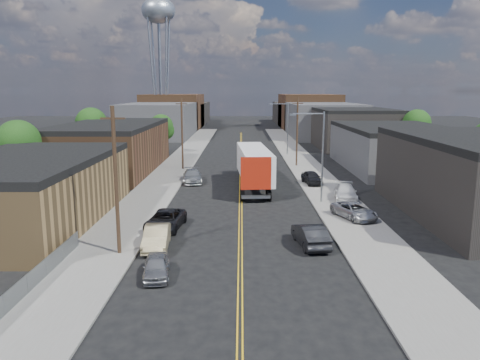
{
  "coord_description": "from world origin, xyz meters",
  "views": [
    {
      "loc": [
        0.06,
        -20.18,
        10.92
      ],
      "look_at": [
        -0.06,
        24.04,
        2.5
      ],
      "focal_mm": 35.0,
      "sensor_mm": 36.0,
      "label": 1
    }
  ],
  "objects_px": {
    "car_left_d": "(192,176)",
    "car_right_lot_a": "(354,211)",
    "car_left_a": "(156,267)",
    "car_ahead_truck": "(260,157)",
    "water_tower": "(158,16)",
    "semi_truck": "(254,164)",
    "car_left_b": "(157,237)",
    "car_right_lot_c": "(312,178)",
    "car_right_oncoming": "(310,235)",
    "car_left_c": "(165,220)",
    "car_right_lot_b": "(346,193)"
  },
  "relations": [
    {
      "from": "car_left_b",
      "to": "car_right_lot_c",
      "type": "bearing_deg",
      "value": 53.4
    },
    {
      "from": "water_tower",
      "to": "car_left_b",
      "type": "bearing_deg",
      "value": -80.73
    },
    {
      "from": "semi_truck",
      "to": "car_left_b",
      "type": "xyz_separation_m",
      "value": [
        -7.42,
        -22.16,
        -1.84
      ]
    },
    {
      "from": "water_tower",
      "to": "car_left_c",
      "type": "xyz_separation_m",
      "value": [
        15.97,
        -94.0,
        -29.89
      ]
    },
    {
      "from": "car_left_b",
      "to": "car_right_lot_a",
      "type": "distance_m",
      "value": 17.35
    },
    {
      "from": "car_left_c",
      "to": "car_right_lot_a",
      "type": "height_order",
      "value": "car_left_c"
    },
    {
      "from": "car_left_c",
      "to": "car_right_lot_c",
      "type": "relative_size",
      "value": 1.24
    },
    {
      "from": "water_tower",
      "to": "car_ahead_truck",
      "type": "bearing_deg",
      "value": -66.39
    },
    {
      "from": "car_right_lot_c",
      "to": "car_ahead_truck",
      "type": "relative_size",
      "value": 0.78
    },
    {
      "from": "car_left_d",
      "to": "semi_truck",
      "type": "bearing_deg",
      "value": -22.21
    },
    {
      "from": "car_right_lot_a",
      "to": "car_right_lot_b",
      "type": "xyz_separation_m",
      "value": [
        0.77,
        6.92,
        0.08
      ]
    },
    {
      "from": "water_tower",
      "to": "car_left_b",
      "type": "relative_size",
      "value": 7.72
    },
    {
      "from": "car_right_lot_c",
      "to": "car_ahead_truck",
      "type": "bearing_deg",
      "value": 97.88
    },
    {
      "from": "car_left_a",
      "to": "car_right_oncoming",
      "type": "relative_size",
      "value": 0.77
    },
    {
      "from": "water_tower",
      "to": "car_ahead_truck",
      "type": "distance_m",
      "value": 69.21
    },
    {
      "from": "car_left_c",
      "to": "car_right_lot_b",
      "type": "bearing_deg",
      "value": 36.3
    },
    {
      "from": "car_left_a",
      "to": "car_left_b",
      "type": "relative_size",
      "value": 0.79
    },
    {
      "from": "car_right_lot_c",
      "to": "car_left_c",
      "type": "bearing_deg",
      "value": -136.8
    },
    {
      "from": "water_tower",
      "to": "car_right_oncoming",
      "type": "bearing_deg",
      "value": -74.61
    },
    {
      "from": "car_left_c",
      "to": "car_right_lot_b",
      "type": "distance_m",
      "value": 19.23
    },
    {
      "from": "car_left_a",
      "to": "car_ahead_truck",
      "type": "relative_size",
      "value": 0.67
    },
    {
      "from": "car_right_lot_b",
      "to": "car_ahead_truck",
      "type": "bearing_deg",
      "value": 113.14
    },
    {
      "from": "car_left_a",
      "to": "car_right_lot_a",
      "type": "bearing_deg",
      "value": 33.19
    },
    {
      "from": "car_left_c",
      "to": "car_right_lot_c",
      "type": "height_order",
      "value": "car_right_lot_c"
    },
    {
      "from": "water_tower",
      "to": "car_left_c",
      "type": "relative_size",
      "value": 6.77
    },
    {
      "from": "car_left_c",
      "to": "car_right_lot_b",
      "type": "xyz_separation_m",
      "value": [
        16.57,
        9.74,
        0.14
      ]
    },
    {
      "from": "car_right_lot_a",
      "to": "car_ahead_truck",
      "type": "xyz_separation_m",
      "value": [
        -6.77,
        33.97,
        -0.04
      ]
    },
    {
      "from": "car_right_lot_a",
      "to": "semi_truck",
      "type": "bearing_deg",
      "value": 97.6
    },
    {
      "from": "car_left_b",
      "to": "car_ahead_truck",
      "type": "relative_size",
      "value": 0.85
    },
    {
      "from": "car_left_a",
      "to": "car_left_b",
      "type": "xyz_separation_m",
      "value": [
        -0.92,
        5.29,
        0.14
      ]
    },
    {
      "from": "car_left_b",
      "to": "car_left_d",
      "type": "height_order",
      "value": "car_left_b"
    },
    {
      "from": "car_right_lot_a",
      "to": "car_right_lot_c",
      "type": "bearing_deg",
      "value": 73.57
    },
    {
      "from": "car_right_lot_a",
      "to": "car_right_lot_b",
      "type": "relative_size",
      "value": 0.94
    },
    {
      "from": "car_right_lot_c",
      "to": "car_right_oncoming",
      "type": "bearing_deg",
      "value": -106.83
    },
    {
      "from": "car_right_oncoming",
      "to": "car_right_lot_b",
      "type": "xyz_separation_m",
      "value": [
        5.55,
        13.84,
        0.09
      ]
    },
    {
      "from": "car_left_c",
      "to": "car_ahead_truck",
      "type": "height_order",
      "value": "car_ahead_truck"
    },
    {
      "from": "car_right_lot_b",
      "to": "car_right_lot_c",
      "type": "bearing_deg",
      "value": 112.21
    },
    {
      "from": "car_left_a",
      "to": "car_left_d",
      "type": "xyz_separation_m",
      "value": [
        -0.87,
        29.37,
        0.14
      ]
    },
    {
      "from": "car_right_lot_b",
      "to": "car_ahead_truck",
      "type": "relative_size",
      "value": 0.92
    },
    {
      "from": "car_left_d",
      "to": "car_right_lot_a",
      "type": "xyz_separation_m",
      "value": [
        15.66,
        -16.7,
        0.04
      ]
    },
    {
      "from": "water_tower",
      "to": "car_right_lot_c",
      "type": "distance_m",
      "value": 87.09
    },
    {
      "from": "car_left_a",
      "to": "car_ahead_truck",
      "type": "distance_m",
      "value": 47.32
    },
    {
      "from": "water_tower",
      "to": "car_left_c",
      "type": "height_order",
      "value": "water_tower"
    },
    {
      "from": "car_right_lot_b",
      "to": "car_ahead_truck",
      "type": "xyz_separation_m",
      "value": [
        -7.54,
        27.05,
        -0.12
      ]
    },
    {
      "from": "car_left_c",
      "to": "car_right_oncoming",
      "type": "relative_size",
      "value": 1.11
    },
    {
      "from": "water_tower",
      "to": "car_right_lot_b",
      "type": "bearing_deg",
      "value": -68.88
    },
    {
      "from": "semi_truck",
      "to": "car_left_c",
      "type": "distance_m",
      "value": 19.24
    },
    {
      "from": "car_left_c",
      "to": "car_right_lot_c",
      "type": "xyz_separation_m",
      "value": [
        14.42,
        18.0,
        0.14
      ]
    },
    {
      "from": "car_right_lot_b",
      "to": "car_ahead_truck",
      "type": "distance_m",
      "value": 28.08
    },
    {
      "from": "car_left_d",
      "to": "car_ahead_truck",
      "type": "bearing_deg",
      "value": 55.2
    }
  ]
}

